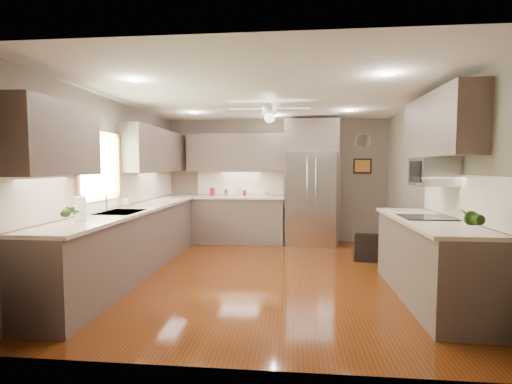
% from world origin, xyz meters
% --- Properties ---
extents(floor, '(5.00, 5.00, 0.00)m').
position_xyz_m(floor, '(0.00, 0.00, 0.00)').
color(floor, '#4A2009').
rests_on(floor, ground).
extents(ceiling, '(5.00, 5.00, 0.00)m').
position_xyz_m(ceiling, '(0.00, 0.00, 2.50)').
color(ceiling, white).
rests_on(ceiling, ground).
extents(wall_back, '(4.50, 0.00, 4.50)m').
position_xyz_m(wall_back, '(0.00, 2.50, 1.25)').
color(wall_back, '#695D50').
rests_on(wall_back, ground).
extents(wall_front, '(4.50, 0.00, 4.50)m').
position_xyz_m(wall_front, '(0.00, -2.50, 1.25)').
color(wall_front, '#695D50').
rests_on(wall_front, ground).
extents(wall_left, '(0.00, 5.00, 5.00)m').
position_xyz_m(wall_left, '(-2.25, 0.00, 1.25)').
color(wall_left, '#695D50').
rests_on(wall_left, ground).
extents(wall_right, '(0.00, 5.00, 5.00)m').
position_xyz_m(wall_right, '(2.25, 0.00, 1.25)').
color(wall_right, '#695D50').
rests_on(wall_right, ground).
extents(canister_a, '(0.13, 0.13, 0.17)m').
position_xyz_m(canister_a, '(-1.28, 2.22, 1.02)').
color(canister_a, maroon).
rests_on(canister_a, back_run).
extents(canister_b, '(0.12, 0.12, 0.14)m').
position_xyz_m(canister_b, '(-1.00, 2.20, 1.01)').
color(canister_b, silver).
rests_on(canister_b, back_run).
extents(canister_c, '(0.10, 0.10, 0.16)m').
position_xyz_m(canister_c, '(-0.73, 2.21, 1.03)').
color(canister_c, '#BEBD8E').
rests_on(canister_c, back_run).
extents(canister_d, '(0.09, 0.09, 0.11)m').
position_xyz_m(canister_d, '(-0.62, 2.25, 1.00)').
color(canister_d, maroon).
rests_on(canister_d, back_run).
extents(soap_bottle, '(0.09, 0.09, 0.18)m').
position_xyz_m(soap_bottle, '(-2.06, -0.01, 1.03)').
color(soap_bottle, white).
rests_on(soap_bottle, left_run).
extents(potted_plant_left, '(0.16, 0.12, 0.28)m').
position_xyz_m(potted_plant_left, '(-1.94, -1.66, 1.08)').
color(potted_plant_left, '#285016').
rests_on(potted_plant_left, left_run).
extents(potted_plant_right, '(0.19, 0.16, 0.30)m').
position_xyz_m(potted_plant_right, '(1.91, -1.77, 1.09)').
color(potted_plant_right, '#285016').
rests_on(potted_plant_right, right_run).
extents(bowl, '(0.27, 0.27, 0.06)m').
position_xyz_m(bowl, '(-0.24, 2.16, 0.97)').
color(bowl, '#BEBD8E').
rests_on(bowl, back_run).
extents(left_run, '(0.65, 4.70, 1.45)m').
position_xyz_m(left_run, '(-1.95, 0.15, 0.48)').
color(left_run, brown).
rests_on(left_run, ground).
extents(back_run, '(1.85, 0.65, 1.45)m').
position_xyz_m(back_run, '(-0.72, 2.20, 0.48)').
color(back_run, brown).
rests_on(back_run, ground).
extents(uppers, '(4.50, 4.70, 0.95)m').
position_xyz_m(uppers, '(-0.74, 0.71, 1.87)').
color(uppers, brown).
rests_on(uppers, wall_left).
extents(window, '(0.05, 1.12, 0.92)m').
position_xyz_m(window, '(-2.22, -0.50, 1.55)').
color(window, '#BFF2B2').
rests_on(window, wall_left).
extents(sink, '(0.50, 0.70, 0.32)m').
position_xyz_m(sink, '(-1.93, -0.50, 0.91)').
color(sink, silver).
rests_on(sink, left_run).
extents(refrigerator, '(1.06, 0.75, 2.45)m').
position_xyz_m(refrigerator, '(0.70, 2.16, 1.19)').
color(refrigerator, silver).
rests_on(refrigerator, ground).
extents(right_run, '(0.70, 2.20, 1.45)m').
position_xyz_m(right_run, '(1.93, -0.80, 0.48)').
color(right_run, brown).
rests_on(right_run, ground).
extents(microwave, '(0.43, 0.55, 0.34)m').
position_xyz_m(microwave, '(2.03, -0.55, 1.48)').
color(microwave, silver).
rests_on(microwave, wall_right).
extents(ceiling_fan, '(1.18, 1.18, 0.32)m').
position_xyz_m(ceiling_fan, '(-0.00, 0.30, 2.33)').
color(ceiling_fan, white).
rests_on(ceiling_fan, ceiling).
extents(recessed_lights, '(2.84, 3.14, 0.01)m').
position_xyz_m(recessed_lights, '(-0.04, 0.40, 2.49)').
color(recessed_lights, white).
rests_on(recessed_lights, ceiling).
extents(wall_clock, '(0.30, 0.03, 0.30)m').
position_xyz_m(wall_clock, '(1.75, 2.48, 2.05)').
color(wall_clock, white).
rests_on(wall_clock, wall_back).
extents(framed_print, '(0.36, 0.03, 0.30)m').
position_xyz_m(framed_print, '(1.75, 2.48, 1.55)').
color(framed_print, black).
rests_on(framed_print, wall_back).
extents(stool, '(0.45, 0.45, 0.47)m').
position_xyz_m(stool, '(1.57, 0.99, 0.24)').
color(stool, black).
rests_on(stool, ground).
extents(paper_towel, '(0.12, 0.12, 0.29)m').
position_xyz_m(paper_towel, '(-1.97, -1.36, 1.08)').
color(paper_towel, white).
rests_on(paper_towel, left_run).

